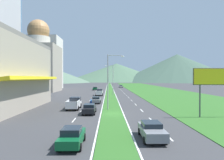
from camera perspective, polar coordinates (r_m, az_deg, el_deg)
ground_plane at (r=31.84m, az=0.04°, el=-9.45°), size 600.00×600.00×0.00m
grass_median at (r=91.51m, az=-0.61°, el=-2.88°), size 3.20×240.00×0.06m
grass_verge_right at (r=93.92m, az=12.07°, el=-2.81°), size 24.00×240.00×0.06m
lane_dash_left_1 at (r=20.38m, az=-14.35°, el=-15.21°), size 0.16×2.80×0.01m
lane_dash_left_2 at (r=27.75m, az=-10.58°, el=-10.95°), size 0.16×2.80×0.01m
lane_dash_left_3 at (r=35.27m, az=-8.46°, el=-8.47°), size 0.16×2.80×0.01m
lane_dash_left_4 at (r=42.86m, az=-7.10°, el=-6.85°), size 0.16×2.80×0.01m
lane_dash_left_5 at (r=50.50m, az=-6.16°, el=-5.73°), size 0.16×2.80×0.01m
lane_dash_left_6 at (r=58.16m, az=-5.46°, el=-4.89°), size 0.16×2.80×0.01m
lane_dash_left_7 at (r=65.84m, az=-4.93°, el=-4.26°), size 0.16×2.80×0.01m
lane_dash_left_8 at (r=73.53m, az=-4.52°, el=-3.75°), size 0.16×2.80×0.01m
lane_dash_left_9 at (r=81.22m, az=-4.18°, el=-3.34°), size 0.16×2.80×0.01m
lane_dash_left_10 at (r=88.92m, az=-3.90°, el=-3.00°), size 0.16×2.80×0.01m
lane_dash_left_11 at (r=96.63m, az=-3.66°, el=-2.72°), size 0.16×2.80×0.01m
lane_dash_left_12 at (r=104.34m, az=-3.46°, el=-2.47°), size 0.16×2.80×0.01m
lane_dash_right_1 at (r=20.65m, az=15.48°, el=-15.00°), size 0.16×2.80×0.01m
lane_dash_right_2 at (r=27.94m, az=10.91°, el=-10.87°), size 0.16×2.80×0.01m
lane_dash_right_3 at (r=35.43m, az=8.31°, el=-8.43°), size 0.16×2.80×0.01m
lane_dash_right_4 at (r=42.99m, az=6.64°, el=-6.83°), size 0.16×2.80×0.01m
lane_dash_right_5 at (r=50.61m, az=5.48°, el=-5.71°), size 0.16×2.80×0.01m
lane_dash_right_6 at (r=58.26m, az=4.62°, el=-4.88°), size 0.16×2.80×0.01m
lane_dash_right_7 at (r=65.92m, az=3.97°, el=-4.25°), size 0.16×2.80×0.01m
lane_dash_right_8 at (r=73.60m, az=3.45°, el=-3.74°), size 0.16×2.80×0.01m
lane_dash_right_9 at (r=81.29m, az=3.03°, el=-3.34°), size 0.16×2.80×0.01m
lane_dash_right_10 at (r=88.98m, az=2.69°, el=-3.00°), size 0.16×2.80×0.01m
lane_dash_right_11 at (r=96.68m, az=2.40°, el=-2.71°), size 0.16×2.80×0.01m
lane_dash_right_12 at (r=104.39m, az=2.15°, el=-2.47°), size 0.16×2.80×0.01m
edge_line_median_left at (r=91.52m, az=-1.71°, el=-2.90°), size 0.16×240.00×0.01m
edge_line_median_right at (r=91.54m, az=0.48°, el=-2.90°), size 0.16×240.00×0.01m
domed_building at (r=89.40m, az=-19.82°, el=4.63°), size 15.77×15.77×29.45m
midrise_colored at (r=110.97m, az=-17.95°, el=4.53°), size 14.39×14.39×26.53m
hill_far_left at (r=274.03m, az=-23.30°, el=2.57°), size 163.90×163.90×30.62m
hill_far_center at (r=320.89m, az=1.26°, el=2.10°), size 158.20×158.20×28.23m
hill_far_right at (r=308.18m, az=17.72°, el=3.21°), size 170.89×170.89×39.74m
street_lamp_near at (r=35.64m, az=-0.68°, el=0.55°), size 2.94×0.28×9.65m
street_lamp_mid at (r=65.80m, az=0.06°, el=0.61°), size 2.79×0.41×9.79m
street_lamp_far at (r=95.87m, az=-0.87°, el=0.36°), size 2.95×0.36×8.99m
billboard_roadside at (r=31.81m, az=26.74°, el=0.22°), size 6.03×0.28×6.92m
car_0 at (r=45.19m, az=-4.44°, el=-5.55°), size 1.95×4.33×1.40m
car_1 at (r=32.17m, az=-6.34°, el=-7.95°), size 1.98×4.78×1.51m
car_2 at (r=19.39m, az=11.03°, el=-13.63°), size 2.01×4.69×1.52m
car_3 at (r=119.20m, az=2.49°, el=-1.73°), size 2.04×4.34×1.49m
car_4 at (r=92.81m, az=-4.75°, el=-2.37°), size 2.04×4.11×1.49m
car_5 at (r=17.55m, az=-11.12°, el=-15.21°), size 1.87×4.25×1.53m
pickup_truck_0 at (r=64.73m, az=-3.57°, el=-3.47°), size 2.18×5.40×2.00m
pickup_truck_1 at (r=37.45m, az=-10.52°, el=-6.43°), size 2.18×5.40×2.00m
motorcycle_rider at (r=35.86m, az=-5.89°, el=-7.12°), size 0.36×2.00×1.80m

